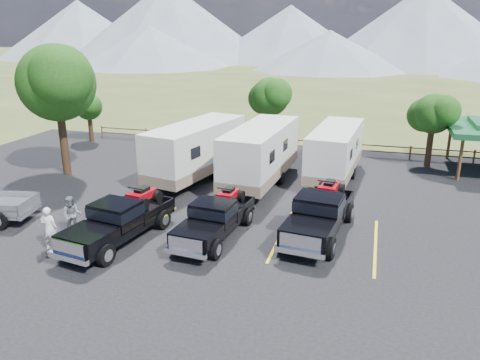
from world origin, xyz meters
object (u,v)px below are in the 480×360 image
(rig_right, at_px, (320,213))
(person_a, at_px, (49,228))
(rig_center, at_px, (215,217))
(trailer_left, at_px, (196,151))
(tree_big_nw, at_px, (56,83))
(trailer_center, at_px, (260,155))
(trailer_right, at_px, (335,152))
(rig_left, at_px, (120,219))
(person_b, at_px, (72,215))

(rig_right, xyz_separation_m, person_a, (-10.33, -4.59, -0.08))
(rig_center, relative_size, trailer_left, 0.59)
(trailer_left, bearing_deg, tree_big_nw, -159.10)
(rig_right, bearing_deg, rig_center, -153.91)
(tree_big_nw, relative_size, trailer_center, 0.81)
(trailer_right, bearing_deg, rig_left, -120.71)
(rig_center, bearing_deg, trailer_center, 94.11)
(tree_big_nw, relative_size, person_a, 4.26)
(rig_center, xyz_separation_m, trailer_center, (0.11, 7.47, 0.86))
(trailer_left, xyz_separation_m, trailer_center, (3.86, 0.16, 0.02))
(trailer_center, distance_m, trailer_right, 4.58)
(person_a, bearing_deg, trailer_left, -114.42)
(trailer_left, height_order, person_a, trailer_left)
(rig_right, distance_m, trailer_left, 9.91)
(tree_big_nw, relative_size, rig_right, 1.22)
(tree_big_nw, bearing_deg, trailer_center, 7.06)
(trailer_right, height_order, person_b, trailer_right)
(rig_left, bearing_deg, trailer_left, 99.10)
(rig_center, xyz_separation_m, trailer_left, (-3.74, 7.31, 0.85))
(trailer_left, height_order, trailer_right, trailer_left)
(trailer_center, height_order, person_b, trailer_center)
(trailer_center, bearing_deg, rig_right, -51.36)
(rig_center, bearing_deg, tree_big_nw, 158.17)
(rig_left, xyz_separation_m, trailer_left, (0.00, 8.79, 0.78))
(trailer_left, bearing_deg, trailer_center, 14.09)
(tree_big_nw, xyz_separation_m, rig_center, (11.85, -5.99, -4.66))
(rig_left, relative_size, trailer_right, 0.69)
(trailer_left, distance_m, person_a, 10.66)
(rig_left, distance_m, trailer_right, 13.68)
(trailer_center, height_order, person_a, trailer_center)
(tree_big_nw, xyz_separation_m, trailer_center, (11.96, 1.48, -3.80))
(rig_right, height_order, person_b, rig_right)
(rig_center, xyz_separation_m, person_b, (-6.12, -1.46, -0.04))
(rig_right, relative_size, trailer_left, 0.67)
(trailer_left, bearing_deg, person_a, -90.92)
(rig_left, height_order, trailer_right, trailer_right)
(rig_right, bearing_deg, trailer_center, 131.39)
(rig_right, distance_m, person_a, 11.30)
(rig_right, height_order, trailer_left, trailer_left)
(person_a, bearing_deg, trailer_center, -132.19)
(person_a, bearing_deg, rig_center, -164.99)
(rig_right, distance_m, trailer_center, 7.29)
(tree_big_nw, bearing_deg, person_a, -57.41)
(person_b, bearing_deg, rig_left, -24.35)
(person_a, bearing_deg, rig_left, -157.41)
(rig_center, relative_size, person_b, 3.33)
(person_b, bearing_deg, person_a, -111.65)
(rig_center, bearing_deg, person_a, -148.18)
(tree_big_nw, distance_m, person_b, 10.51)
(person_b, bearing_deg, trailer_left, 50.85)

